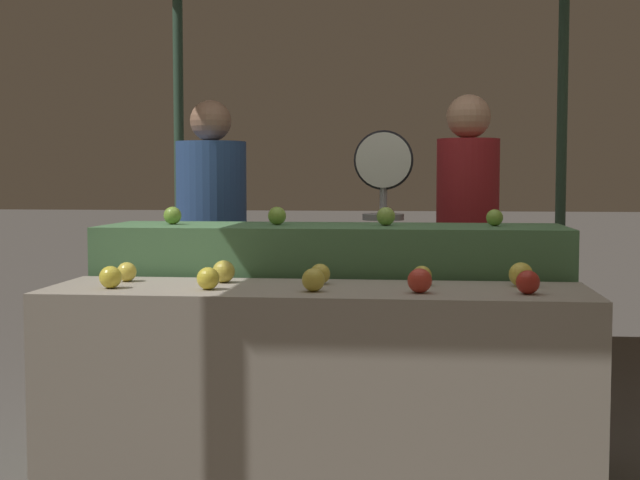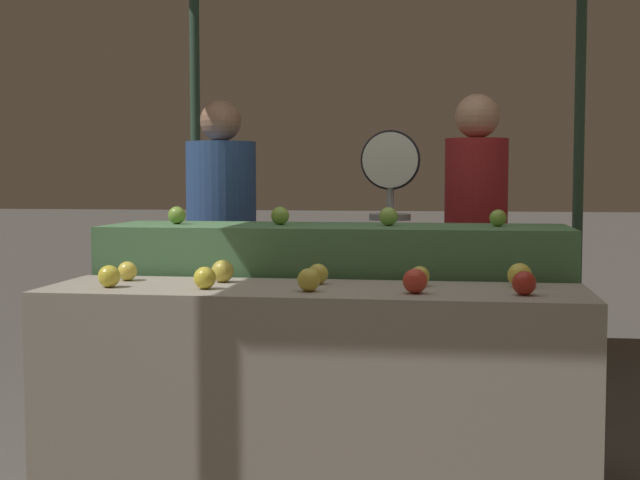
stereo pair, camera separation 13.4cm
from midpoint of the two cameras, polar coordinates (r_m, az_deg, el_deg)
display_counter_front at (r=3.27m, az=0.79°, el=-10.60°), size 1.94×0.55×0.86m
display_counter_back at (r=3.83m, az=1.99°, el=-6.96°), size 1.94×0.55×1.05m
apple_front_0 at (r=3.26m, az=-12.21°, el=-2.29°), size 0.08×0.08×0.08m
apple_front_1 at (r=3.16m, az=-6.18°, el=-2.43°), size 0.08×0.08×0.08m
apple_front_2 at (r=3.08m, az=0.47°, el=-2.57°), size 0.08×0.08×0.08m
apple_front_3 at (r=3.05m, az=7.36°, el=-2.62°), size 0.08×0.08×0.08m
apple_front_4 at (r=3.07m, az=14.16°, el=-2.70°), size 0.08×0.08×0.08m
apple_front_5 at (r=3.46m, az=-11.14°, el=-1.96°), size 0.07×0.07×0.07m
apple_front_6 at (r=3.36m, az=-5.12°, el=-2.00°), size 0.08×0.08×0.08m
apple_front_7 at (r=3.29m, az=1.12°, el=-2.19°), size 0.08×0.08×0.08m
apple_front_8 at (r=3.26m, az=7.57°, el=-2.31°), size 0.07×0.07×0.07m
apple_front_9 at (r=3.28m, az=13.81°, el=-2.21°), size 0.09×0.09×0.09m
apple_back_0 at (r=3.89m, az=-8.17°, el=1.58°), size 0.08×0.08×0.08m
apple_back_1 at (r=3.79m, az=-1.56°, el=1.56°), size 0.08×0.08×0.08m
apple_back_2 at (r=3.74m, az=5.44°, el=1.51°), size 0.08×0.08×0.08m
apple_back_3 at (r=3.76m, az=12.34°, el=1.39°), size 0.07×0.07×0.07m
produce_scale at (r=4.29m, az=5.40°, el=1.64°), size 0.29×0.20×1.48m
person_vendor_at_scale at (r=4.48m, az=10.78°, el=0.37°), size 0.41×0.41×1.66m
person_customer_left at (r=4.79m, az=-5.53°, el=0.41°), size 0.48×0.48×1.66m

